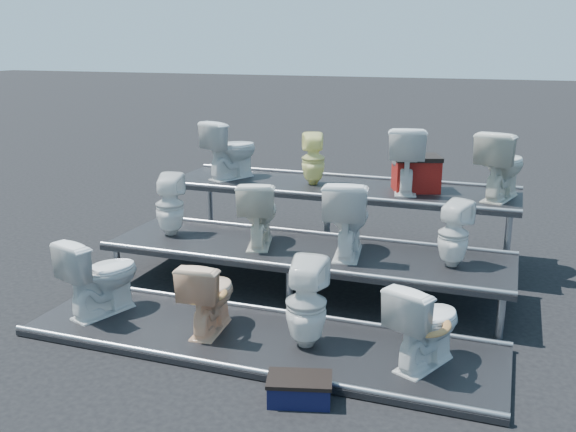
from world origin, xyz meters
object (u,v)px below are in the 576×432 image
(toilet_4, at_px, (170,205))
(step_stool, at_px, (299,391))
(toilet_1, at_px, (209,295))
(toilet_11, at_px, (502,165))
(toilet_6, at_px, (348,217))
(toilet_8, at_px, (231,149))
(toilet_0, at_px, (101,275))
(toilet_5, at_px, (259,212))
(toilet_3, at_px, (425,323))
(toilet_10, at_px, (406,159))
(red_crate, at_px, (416,175))
(toilet_7, at_px, (454,234))
(toilet_2, at_px, (306,303))
(toilet_9, at_px, (313,159))

(toilet_4, height_order, step_stool, toilet_4)
(toilet_1, xyz_separation_m, toilet_11, (2.31, 2.60, 0.84))
(toilet_6, distance_m, toilet_8, 2.30)
(toilet_0, relative_size, toilet_5, 1.07)
(toilet_3, distance_m, step_stool, 1.14)
(toilet_6, bearing_deg, toilet_10, -113.09)
(toilet_5, bearing_deg, red_crate, -151.48)
(toilet_1, height_order, step_stool, toilet_1)
(toilet_11, xyz_separation_m, step_stool, (-1.21, -3.36, -1.16))
(toilet_8, xyz_separation_m, toilet_11, (3.26, 0.00, 0.01))
(toilet_11, bearing_deg, red_crate, 11.64)
(toilet_7, distance_m, toilet_8, 3.21)
(toilet_2, xyz_separation_m, red_crate, (0.47, 2.68, 0.60))
(toilet_5, xyz_separation_m, step_stool, (1.15, -2.06, -0.73))
(toilet_11, distance_m, step_stool, 3.75)
(toilet_4, distance_m, toilet_6, 2.03)
(toilet_8, distance_m, toilet_10, 2.21)
(toilet_0, distance_m, toilet_4, 1.35)
(toilet_5, height_order, toilet_8, toilet_8)
(step_stool, bearing_deg, toilet_11, 54.75)
(toilet_5, relative_size, toilet_6, 0.90)
(toilet_10, distance_m, step_stool, 3.55)
(toilet_6, bearing_deg, toilet_4, -8.23)
(toilet_8, bearing_deg, toilet_1, 134.88)
(toilet_10, distance_m, red_crate, 0.24)
(toilet_5, xyz_separation_m, toilet_11, (2.36, 1.30, 0.43))
(toilet_0, xyz_separation_m, toilet_2, (2.03, 0.00, 0.01))
(toilet_10, height_order, toilet_11, toilet_10)
(toilet_6, height_order, toilet_11, toilet_11)
(toilet_2, distance_m, toilet_3, 0.99)
(toilet_8, bearing_deg, toilet_9, -155.29)
(toilet_5, bearing_deg, toilet_6, 164.47)
(toilet_8, height_order, toilet_11, toilet_11)
(toilet_1, xyz_separation_m, toilet_5, (-0.05, 1.30, 0.42))
(toilet_0, height_order, toilet_5, toilet_5)
(toilet_4, bearing_deg, toilet_10, -164.43)
(toilet_1, height_order, toilet_9, toilet_9)
(toilet_2, height_order, toilet_7, toilet_7)
(toilet_4, bearing_deg, toilet_0, 76.39)
(toilet_9, height_order, toilet_10, toilet_10)
(toilet_8, distance_m, step_stool, 4.10)
(toilet_9, distance_m, toilet_11, 2.17)
(toilet_6, xyz_separation_m, toilet_10, (0.34, 1.30, 0.39))
(toilet_9, bearing_deg, toilet_3, 102.14)
(toilet_9, bearing_deg, red_crate, 161.71)
(toilet_6, relative_size, toilet_9, 1.26)
(toilet_8, distance_m, toilet_11, 3.26)
(toilet_8, xyz_separation_m, toilet_9, (1.09, 0.00, -0.06))
(toilet_4, relative_size, toilet_6, 0.87)
(toilet_1, bearing_deg, step_stool, 140.98)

